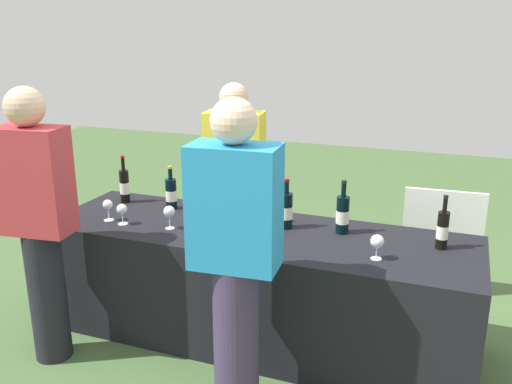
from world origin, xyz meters
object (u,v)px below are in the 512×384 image
Objects in this scene: wine_bottle_3 at (256,207)px; wine_glass_5 at (377,242)px; wine_glass_3 at (206,216)px; wine_glass_2 at (169,212)px; wine_bottle_5 at (343,214)px; wine_bottle_1 at (171,193)px; guest_1 at (235,253)px; wine_glass_1 at (122,210)px; wine_bottle_4 at (286,210)px; guest_0 at (38,219)px; wine_glass_4 at (255,219)px; wine_bottle_2 at (232,205)px; server_pouring at (235,182)px; wine_bottle_0 at (125,186)px; wine_glass_0 at (108,206)px; menu_board at (441,242)px; wine_bottle_6 at (443,230)px.

wine_bottle_3 reaches higher than wine_glass_5.
wine_glass_3 is 0.97× the size of wine_glass_5.
wine_bottle_5 is at bearing 17.05° from wine_glass_2.
wine_bottle_1 is 0.39m from wine_glass_2.
wine_bottle_3 is 0.19× the size of guest_1.
wine_bottle_5 is 1.38m from wine_glass_1.
guest_0 reaches higher than wine_bottle_4.
wine_glass_4 reaches higher than wine_glass_3.
wine_bottle_2 is at bearing 142.52° from wine_glass_4.
guest_1 reaches higher than server_pouring.
wine_bottle_2 is at bearing -6.92° from wine_bottle_0.
wine_bottle_3 is at bearing 117.34° from server_pouring.
wine_glass_3 is at bearing 7.94° from wine_glass_1.
wine_bottle_4 is 2.14× the size of wine_glass_2.
wine_bottle_1 is 2.15× the size of wine_glass_0.
guest_1 is (0.20, -0.81, 0.04)m from wine_bottle_3.
wine_glass_3 is 0.17× the size of menu_board.
wine_glass_5 is 0.80m from guest_1.
wine_bottle_5 is 0.83m from wine_glass_3.
guest_0 is at bearing -102.99° from wine_glass_0.
wine_glass_3 is at bearing 91.86° from server_pouring.
wine_bottle_1 is at bearing 174.83° from wine_bottle_4.
wine_bottle_4 reaches higher than wine_glass_1.
wine_bottle_2 is at bearing -145.76° from menu_board.
server_pouring is at bearing 99.70° from wine_glass_3.
wine_bottle_2 is 1.03× the size of wine_bottle_3.
guest_1 reaches higher than wine_bottle_0.
server_pouring is (0.67, 0.43, -0.02)m from wine_bottle_0.
wine_glass_5 is (-0.32, -0.28, -0.02)m from wine_bottle_6.
wine_glass_5 is at bearing -15.32° from wine_bottle_2.
wine_bottle_0 reaches higher than wine_glass_2.
wine_bottle_3 is 0.20× the size of server_pouring.
wine_bottle_2 is at bearing -176.99° from wine_bottle_4.
wine_bottle_6 reaches higher than menu_board.
wine_glass_1 is at bearing -165.38° from wine_bottle_5.
wine_glass_5 reaches higher than wine_glass_1.
wine_bottle_6 reaches higher than wine_bottle_3.
wine_bottle_5 is at bearing 62.71° from guest_1.
wine_bottle_3 is at bearing 99.14° from guest_1.
wine_glass_3 reaches higher than menu_board.
server_pouring reaches higher than wine_bottle_6.
wine_bottle_0 reaches higher than wine_glass_1.
wine_glass_2 is 0.80m from server_pouring.
guest_0 is (-1.03, -0.78, 0.05)m from wine_bottle_3.
wine_bottle_0 is at bearing 175.95° from wine_bottle_4.
wine_glass_3 is (0.55, 0.08, 0.00)m from wine_glass_1.
guest_1 is at bearing -65.60° from wine_bottle_2.
guest_1 reaches higher than menu_board.
wine_glass_1 is at bearing 55.12° from server_pouring.
menu_board is (1.90, 1.26, -0.42)m from wine_glass_1.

